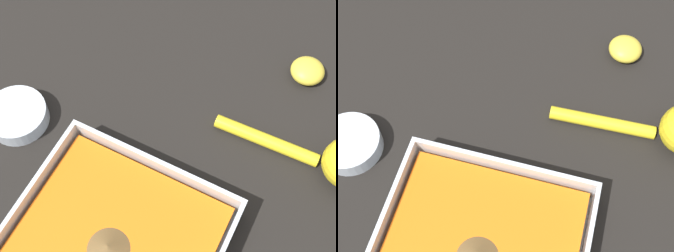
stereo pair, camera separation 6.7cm
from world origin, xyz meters
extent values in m
plane|color=black|center=(0.00, 0.00, 0.00)|extent=(4.00, 4.00, 0.00)
cube|color=silver|center=(-0.03, -0.11, 0.03)|extent=(0.26, 0.01, 0.04)
cube|color=silver|center=(0.09, 0.02, 0.03)|extent=(0.01, 0.25, 0.04)
cube|color=orange|center=(-0.03, 0.02, 0.02)|extent=(0.24, 0.24, 0.03)
cone|color=brown|center=(-0.03, 0.02, 0.04)|extent=(0.05, 0.05, 0.02)
cylinder|color=silver|center=(0.19, -0.09, 0.01)|extent=(0.09, 0.09, 0.03)
cylinder|color=brown|center=(0.19, -0.09, 0.01)|extent=(0.08, 0.08, 0.01)
cylinder|color=yellow|center=(-0.15, -0.22, 0.01)|extent=(0.16, 0.02, 0.02)
ellipsoid|color=yellow|center=(-0.17, -0.36, 0.01)|extent=(0.05, 0.05, 0.03)
camera|label=1|loc=(-0.16, 0.12, 0.61)|focal=50.00mm
camera|label=2|loc=(-0.10, 0.14, 0.61)|focal=50.00mm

